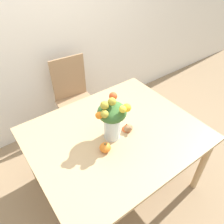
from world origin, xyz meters
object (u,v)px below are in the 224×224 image
Objects in this scene: turkey_figurine at (127,127)px; dining_chair_near_window at (75,99)px; pumpkin at (105,147)px; flower_vase at (112,118)px.

dining_chair_near_window is at bearing 90.60° from turkey_figurine.
pumpkin is at bearing -99.23° from dining_chair_near_window.
flower_vase is at bearing -92.99° from dining_chair_near_window.
turkey_figurine is 0.11× the size of dining_chair_near_window.
turkey_figurine is (0.15, -0.01, -0.17)m from flower_vase.
flower_vase reaches higher than dining_chair_near_window.
turkey_figurine is 0.98m from dining_chair_near_window.
flower_vase reaches higher than pumpkin.
flower_vase reaches higher than turkey_figurine.
flower_vase is at bearing 174.32° from turkey_figurine.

